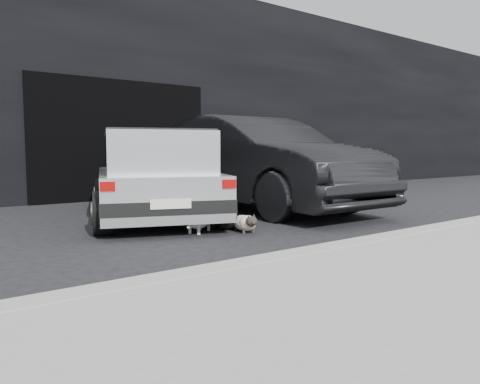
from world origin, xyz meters
TOP-DOWN VIEW (x-y plane):
  - ground at (0.00, 0.00)m, footprint 80.00×80.00m
  - building_facade at (1.00, 6.00)m, footprint 34.00×4.00m
  - garage_opening at (1.00, 3.99)m, footprint 4.00×0.10m
  - curb at (1.00, -2.60)m, footprint 18.00×0.25m
  - silver_hatchback at (0.15, 0.84)m, footprint 2.88×4.07m
  - second_car at (2.25, 0.90)m, footprint 1.88×5.19m
  - cat_siamese at (0.56, -0.93)m, footprint 0.40×0.77m
  - cat_white at (0.10, -0.56)m, footprint 0.65×0.51m

SIDE VIEW (x-z plane):
  - ground at x=0.00m, z-range 0.00..0.00m
  - curb at x=1.00m, z-range 0.00..0.12m
  - cat_siamese at x=0.56m, z-range -0.01..0.26m
  - cat_white at x=0.10m, z-range -0.01..0.35m
  - silver_hatchback at x=0.15m, z-range 0.06..1.44m
  - second_car at x=2.25m, z-range 0.00..1.70m
  - garage_opening at x=1.00m, z-range 0.00..2.60m
  - building_facade at x=1.00m, z-range 0.00..5.00m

